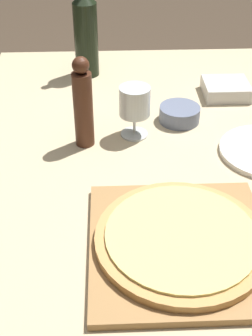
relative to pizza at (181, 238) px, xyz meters
The scene contains 9 objects.
ground_plane 0.86m from the pizza, 98.72° to the left, with size 12.00×12.00×0.00m, color #4C3D2D.
dining_table 0.35m from the pizza, 98.72° to the left, with size 0.99×1.46×0.77m.
cutting_board 0.02m from the pizza, ahead, with size 0.37×0.38×0.02m.
pizza is the anchor object (origin of this frame).
wine_bottle 0.88m from the pizza, 103.90° to the left, with size 0.08×0.08×0.37m.
pepper_mill 0.46m from the pizza, 117.05° to the left, with size 0.05×0.05×0.25m.
wine_glass 0.45m from the pizza, 98.97° to the left, with size 0.08×0.08×0.15m.
small_bowl 0.52m from the pizza, 82.63° to the left, with size 0.12×0.12×0.05m.
food_container 0.71m from the pizza, 70.51° to the left, with size 0.14×0.13×0.04m.
Camera 1 is at (-0.09, -1.00, 1.47)m, focal length 50.00 mm.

